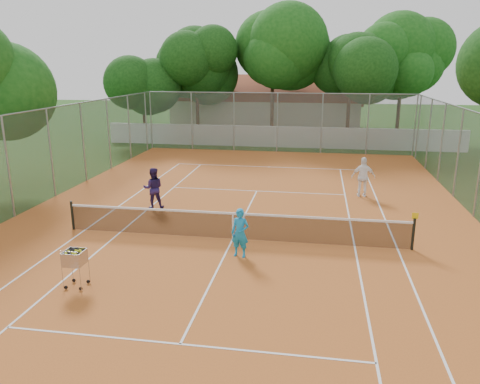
% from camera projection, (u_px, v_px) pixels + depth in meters
% --- Properties ---
extents(ground, '(120.00, 120.00, 0.00)m').
position_uv_depth(ground, '(233.00, 239.00, 16.19)').
color(ground, '#183B10').
rests_on(ground, ground).
extents(court_pad, '(18.00, 34.00, 0.02)m').
position_uv_depth(court_pad, '(233.00, 239.00, 16.19)').
color(court_pad, '#B45C23').
rests_on(court_pad, ground).
extents(court_lines, '(10.98, 23.78, 0.01)m').
position_uv_depth(court_lines, '(233.00, 239.00, 16.19)').
color(court_lines, white).
rests_on(court_lines, court_pad).
extents(tennis_net, '(11.88, 0.10, 0.98)m').
position_uv_depth(tennis_net, '(233.00, 226.00, 16.06)').
color(tennis_net, black).
rests_on(tennis_net, court_pad).
extents(perimeter_fence, '(18.00, 34.00, 4.00)m').
position_uv_depth(perimeter_fence, '(233.00, 184.00, 15.66)').
color(perimeter_fence, slate).
rests_on(perimeter_fence, ground).
extents(boundary_wall, '(26.00, 0.30, 1.50)m').
position_uv_depth(boundary_wall, '(279.00, 137.00, 34.07)').
color(boundary_wall, white).
rests_on(boundary_wall, ground).
extents(clubhouse, '(16.40, 9.00, 4.40)m').
position_uv_depth(clubhouse, '(267.00, 105.00, 43.52)').
color(clubhouse, beige).
rests_on(clubhouse, ground).
extents(tropical_trees, '(29.00, 19.00, 10.00)m').
position_uv_depth(tropical_trees, '(284.00, 76.00, 35.80)').
color(tropical_trees, '#0E370D').
rests_on(tropical_trees, ground).
extents(player_near, '(0.62, 0.46, 1.55)m').
position_uv_depth(player_near, '(240.00, 233.00, 14.53)').
color(player_near, '#1788C4').
rests_on(player_near, court_pad).
extents(player_far_left, '(0.99, 0.87, 1.72)m').
position_uv_depth(player_far_left, '(153.00, 188.00, 19.45)').
color(player_far_left, '#271A4E').
rests_on(player_far_left, court_pad).
extents(player_far_right, '(1.08, 0.49, 1.81)m').
position_uv_depth(player_far_right, '(363.00, 177.00, 21.17)').
color(player_far_right, white).
rests_on(player_far_right, court_pad).
extents(ball_hopper, '(0.72, 0.72, 1.14)m').
position_uv_depth(ball_hopper, '(75.00, 267.00, 12.57)').
color(ball_hopper, '#A9AAAF').
rests_on(ball_hopper, court_pad).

